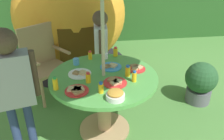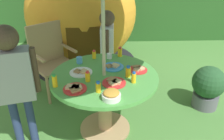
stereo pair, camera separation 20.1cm
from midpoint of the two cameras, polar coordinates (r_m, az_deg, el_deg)
ground_plane at (r=2.85m, az=-3.92°, el=-14.48°), size 10.00×10.00×0.02m
garden_table at (r=2.51m, az=-4.31°, el=-5.13°), size 1.13×1.13×0.73m
wooden_chair at (r=3.37m, az=-18.28°, el=2.65°), size 0.67×0.66×1.01m
dome_tent at (r=4.18m, az=-11.60°, el=13.06°), size 2.17×2.17×1.80m
potted_plant at (r=3.31m, az=19.36°, el=-2.73°), size 0.42×0.42×0.58m
child_in_white_shirt at (r=3.18m, az=-4.61°, el=6.70°), size 0.20×0.41×1.20m
child_in_grey_shirt at (r=2.30m, az=-25.67°, el=-2.31°), size 0.44×0.27×1.33m
snack_bowl at (r=2.03m, az=-2.00°, el=-6.22°), size 0.17×0.17×0.09m
plate_center_front at (r=2.58m, az=-2.53°, el=0.81°), size 0.24×0.24×0.03m
plate_front_edge at (r=2.54m, az=3.64°, el=0.39°), size 0.21×0.21×0.03m
plate_near_right at (r=2.47m, az=-10.25°, el=-0.91°), size 0.24×0.24×0.03m
plate_mid_left at (r=2.27m, az=-1.78°, el=-3.08°), size 0.23×0.23×0.03m
plate_center_back at (r=2.18m, az=-11.33°, el=-4.97°), size 0.22×0.22×0.03m
juice_bottle_near_left at (r=2.84m, az=-1.16°, el=4.46°), size 0.05×0.05×0.12m
juice_bottle_far_left at (r=2.11m, az=-5.47°, el=-4.47°), size 0.05×0.05×0.11m
juice_bottle_far_right at (r=2.38m, az=1.49°, el=-0.30°), size 0.05×0.05×0.12m
juice_bottle_mid_right at (r=2.29m, az=-8.40°, el=-1.96°), size 0.05×0.05×0.11m
juice_bottle_back_edge at (r=2.28m, az=3.01°, el=-1.70°), size 0.05×0.05×0.12m
juice_bottle_spot_a at (r=2.78m, az=-7.48°, el=3.54°), size 0.05×0.05×0.10m
juice_bottle_spot_b at (r=2.24m, az=-16.30°, el=-3.32°), size 0.05×0.05×0.13m
cup_near at (r=2.68m, az=-10.96°, el=2.03°), size 0.07×0.07×0.07m
cup_far at (r=2.78m, az=-3.70°, el=3.38°), size 0.06×0.06×0.06m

